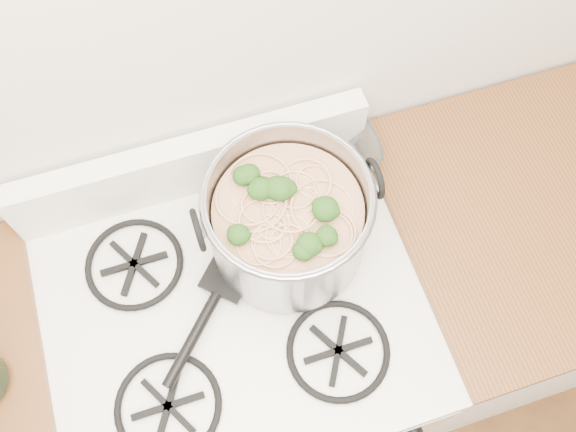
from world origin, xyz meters
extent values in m
plane|color=silver|center=(0.00, 1.60, 1.35)|extent=(3.60, 0.00, 3.60)
cube|color=white|center=(0.00, 1.27, 0.41)|extent=(0.76, 0.65, 0.81)
cube|color=white|center=(0.00, 1.27, 0.88)|extent=(0.76, 0.65, 0.04)
cube|color=black|center=(0.00, 1.27, 0.91)|extent=(0.60, 0.56, 0.02)
cylinder|color=black|center=(0.28, 0.95, 0.78)|extent=(0.04, 0.03, 0.04)
cube|color=silver|center=(-0.51, 1.27, 0.44)|extent=(0.25, 0.65, 0.88)
cube|color=silver|center=(0.88, 1.27, 0.44)|extent=(1.00, 0.65, 0.88)
cylinder|color=gray|center=(0.15, 1.36, 1.03)|extent=(0.31, 0.31, 0.21)
torus|color=gray|center=(0.15, 1.36, 1.13)|extent=(0.32, 0.32, 0.01)
torus|color=black|center=(-0.02, 1.36, 1.10)|extent=(0.01, 0.08, 0.08)
torus|color=black|center=(0.32, 1.36, 1.10)|extent=(0.01, 0.08, 0.08)
cylinder|color=#AD7A52|center=(0.15, 1.36, 1.00)|extent=(0.29, 0.29, 0.15)
sphere|color=#1F4612|center=(0.15, 1.36, 1.10)|extent=(0.04, 0.04, 0.04)
sphere|color=#1F4612|center=(0.15, 1.36, 1.10)|extent=(0.04, 0.04, 0.04)
sphere|color=#1F4612|center=(0.15, 1.36, 1.10)|extent=(0.04, 0.04, 0.04)
sphere|color=#1F4612|center=(0.15, 1.36, 1.10)|extent=(0.04, 0.04, 0.04)
sphere|color=#1F4612|center=(0.15, 1.36, 1.10)|extent=(0.04, 0.04, 0.04)
sphere|color=#1F4612|center=(0.15, 1.36, 1.10)|extent=(0.04, 0.04, 0.04)
sphere|color=#1F4612|center=(0.15, 1.36, 1.10)|extent=(0.04, 0.04, 0.04)
sphere|color=#1F4612|center=(0.15, 1.36, 1.10)|extent=(0.04, 0.04, 0.04)
sphere|color=#1F4612|center=(0.15, 1.36, 1.10)|extent=(0.04, 0.04, 0.04)
sphere|color=#1F4612|center=(0.15, 1.36, 1.10)|extent=(0.04, 0.04, 0.04)
sphere|color=#1F4612|center=(0.15, 1.36, 1.10)|extent=(0.04, 0.04, 0.04)
imported|color=white|center=(0.27, 1.54, 0.94)|extent=(0.12, 0.12, 0.03)
camera|label=1|loc=(-0.01, 0.87, 2.15)|focal=40.00mm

